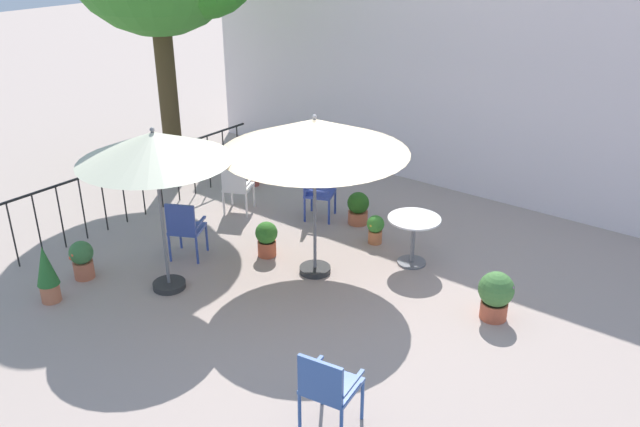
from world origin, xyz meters
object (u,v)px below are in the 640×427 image
(potted_plant_0, at_px, (82,259))
(potted_plant_6, at_px, (375,228))
(potted_plant_1, at_px, (253,171))
(potted_plant_3, at_px, (496,294))
(patio_umbrella_0, at_px, (154,148))
(patio_chair_2, at_px, (237,186))
(patio_umbrella_1, at_px, (315,137))
(potted_plant_5, at_px, (47,273))
(patio_chair_0, at_px, (185,226))
(patio_chair_1, at_px, (315,188))
(potted_plant_2, at_px, (267,238))
(patio_chair_3, at_px, (327,386))
(cafe_table_0, at_px, (413,232))
(potted_plant_4, at_px, (358,208))

(potted_plant_0, xyz_separation_m, potted_plant_6, (2.62, 3.35, -0.05))
(potted_plant_1, xyz_separation_m, potted_plant_6, (3.09, -0.60, -0.03))
(potted_plant_3, relative_size, potted_plant_6, 1.40)
(patio_umbrella_0, xyz_separation_m, patio_chair_2, (-0.97, 2.34, -1.49))
(patio_umbrella_1, height_order, potted_plant_5, patio_umbrella_1)
(patio_chair_0, distance_m, patio_chair_1, 2.36)
(patio_umbrella_0, xyz_separation_m, potted_plant_2, (0.43, 1.50, -1.70))
(patio_umbrella_1, bearing_deg, patio_chair_3, -49.88)
(potted_plant_0, height_order, potted_plant_1, potted_plant_0)
(patio_umbrella_0, relative_size, potted_plant_5, 2.82)
(patio_chair_1, bearing_deg, patio_umbrella_0, -93.25)
(patio_chair_2, height_order, potted_plant_5, patio_chair_2)
(patio_umbrella_0, bearing_deg, patio_chair_1, 86.75)
(cafe_table_0, distance_m, patio_chair_0, 3.28)
(potted_plant_2, xyz_separation_m, potted_plant_5, (-1.40, -2.65, 0.13))
(cafe_table_0, distance_m, potted_plant_4, 1.54)
(patio_chair_3, relative_size, potted_plant_2, 1.71)
(patio_umbrella_0, distance_m, potted_plant_0, 2.11)
(patio_umbrella_0, xyz_separation_m, potted_plant_4, (0.87, 3.23, -1.71))
(potted_plant_0, bearing_deg, potted_plant_2, 52.20)
(potted_plant_1, relative_size, potted_plant_4, 0.91)
(potted_plant_4, bearing_deg, patio_umbrella_1, -75.60)
(potted_plant_6, bearing_deg, patio_umbrella_0, -117.65)
(potted_plant_3, height_order, potted_plant_4, potted_plant_3)
(patio_chair_0, xyz_separation_m, patio_chair_3, (3.74, -1.56, 0.02))
(potted_plant_2, bearing_deg, cafe_table_0, 31.02)
(patio_chair_2, relative_size, potted_plant_0, 1.51)
(potted_plant_0, height_order, potted_plant_5, potted_plant_5)
(patio_chair_3, xyz_separation_m, potted_plant_6, (-1.84, 3.66, -0.29))
(potted_plant_1, distance_m, potted_plant_5, 4.62)
(cafe_table_0, height_order, potted_plant_0, cafe_table_0)
(patio_chair_1, xyz_separation_m, potted_plant_2, (0.26, -1.50, -0.23))
(patio_umbrella_0, height_order, patio_chair_0, patio_umbrella_0)
(patio_umbrella_0, xyz_separation_m, cafe_table_0, (2.25, 2.59, -1.48))
(cafe_table_0, distance_m, potted_plant_2, 2.13)
(patio_umbrella_0, height_order, potted_plant_6, patio_umbrella_0)
(patio_chair_1, bearing_deg, patio_chair_3, -50.74)
(potted_plant_1, bearing_deg, potted_plant_5, -81.88)
(patio_chair_1, distance_m, potted_plant_5, 4.31)
(patio_chair_3, height_order, potted_plant_0, patio_chair_3)
(patio_chair_1, xyz_separation_m, potted_plant_5, (-1.13, -4.15, -0.10))
(patio_chair_0, height_order, potted_plant_3, patio_chair_0)
(patio_chair_3, distance_m, potted_plant_0, 4.47)
(patio_umbrella_0, relative_size, potted_plant_1, 4.60)
(potted_plant_2, xyz_separation_m, potted_plant_3, (3.35, 0.49, 0.06))
(patio_chair_3, xyz_separation_m, potted_plant_3, (0.47, 2.83, -0.20))
(patio_umbrella_1, distance_m, patio_chair_1, 2.37)
(patio_chair_2, bearing_deg, potted_plant_5, -89.83)
(patio_umbrella_1, xyz_separation_m, potted_plant_1, (-2.92, 1.87, -1.72))
(potted_plant_4, bearing_deg, patio_chair_0, -117.24)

